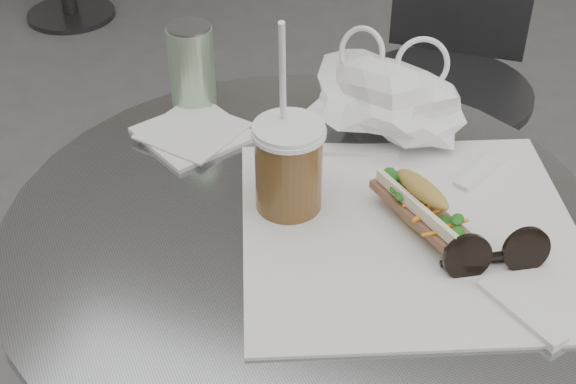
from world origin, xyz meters
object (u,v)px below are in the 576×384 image
at_px(cafe_table, 303,368).
at_px(banh_mi, 420,206).
at_px(drink_can, 192,66).
at_px(sunglasses, 495,255).
at_px(chair_far, 438,133).
at_px(iced_coffee, 289,166).

height_order(cafe_table, banh_mi, banh_mi).
bearing_deg(cafe_table, drink_can, 142.19).
distance_m(sunglasses, drink_can, 0.54).
relative_size(cafe_table, chair_far, 1.00).
distance_m(cafe_table, banh_mi, 0.34).
distance_m(cafe_table, drink_can, 0.47).
bearing_deg(iced_coffee, sunglasses, -3.93).
xyz_separation_m(chair_far, drink_can, (-0.26, -0.68, 0.46)).
height_order(banh_mi, sunglasses, banh_mi).
bearing_deg(sunglasses, cafe_table, 147.75).
bearing_deg(chair_far, iced_coffee, 84.09).
height_order(chair_far, sunglasses, sunglasses).
relative_size(sunglasses, drink_can, 0.92).
distance_m(banh_mi, drink_can, 0.43).
relative_size(banh_mi, sunglasses, 1.56).
bearing_deg(cafe_table, sunglasses, 0.35).
bearing_deg(iced_coffee, chair_far, 88.32).
xyz_separation_m(cafe_table, sunglasses, (0.23, 0.00, 0.30)).
bearing_deg(sunglasses, banh_mi, 124.56).
distance_m(cafe_table, chair_far, 0.89).
relative_size(cafe_table, iced_coffee, 2.88).
xyz_separation_m(sunglasses, drink_can, (-0.49, 0.20, 0.04)).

